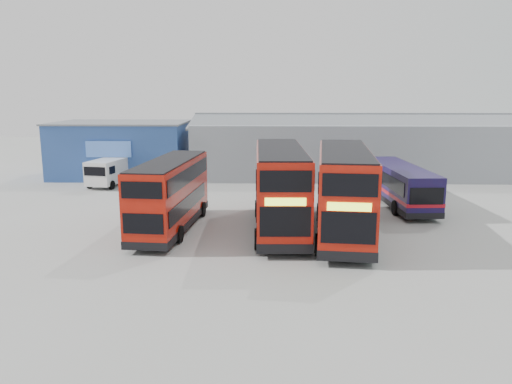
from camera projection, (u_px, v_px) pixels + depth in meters
name	position (u px, v px, depth m)	size (l,w,h in m)	color
ground_plane	(269.00, 226.00, 29.94)	(120.00, 120.00, 0.00)	gray
office_block	(122.00, 149.00, 47.41)	(12.30, 8.32, 5.12)	navy
maintenance_shed	(351.00, 147.00, 48.82)	(30.50, 12.00, 5.89)	gray
double_decker_left	(171.00, 196.00, 28.63)	(3.13, 9.84, 4.09)	#AC1609
double_decker_centre	(280.00, 189.00, 28.72)	(3.09, 11.36, 4.77)	#AC1609
double_decker_right	(344.00, 193.00, 27.60)	(3.91, 11.61, 4.82)	#AC1609
single_decker_blue	(400.00, 186.00, 35.07)	(2.98, 10.50, 2.81)	#120E3F
panel_van	(110.00, 171.00, 42.68)	(2.95, 5.48, 2.28)	silver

